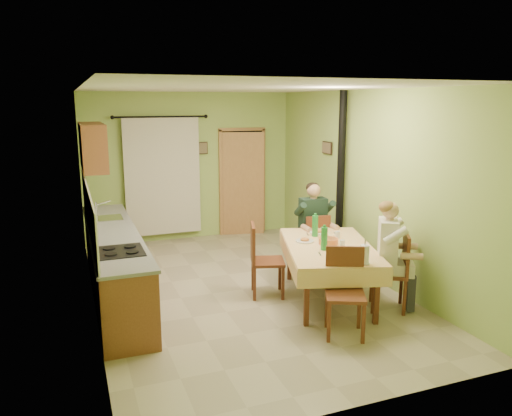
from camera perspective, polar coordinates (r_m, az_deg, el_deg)
name	(u,v)px	position (r m, az deg, el deg)	size (l,w,h in m)	color
floor	(242,289)	(7.21, -1.59, -9.28)	(4.00, 6.00, 0.01)	tan
room_shell	(241,162)	(6.76, -1.68, 5.23)	(4.04, 6.04, 2.82)	#A5C666
kitchen_run	(114,262)	(7.09, -15.91, -5.99)	(0.64, 3.64, 1.56)	brown
upper_cabinets	(93,147)	(8.08, -18.18, 6.69)	(0.35, 1.40, 0.70)	brown
curtain	(163,176)	(9.49, -10.61, 3.63)	(1.70, 0.07, 2.22)	black
doorway	(243,182)	(9.95, -1.53, 2.99)	(0.96, 0.23, 2.15)	black
dining_table	(328,272)	(6.82, 8.26, -7.29)	(1.62, 2.11, 0.76)	#EEBE7B
tableware	(332,242)	(6.59, 8.66, -3.92)	(0.68, 1.62, 0.33)	white
chair_far	(313,255)	(7.84, 6.55, -5.34)	(0.41, 0.41, 0.95)	#5E2D19
chair_near	(345,310)	(5.89, 10.08, -11.46)	(0.58, 0.58, 1.00)	#5E2D19
chair_right	(389,287)	(6.71, 14.95, -8.71)	(0.61, 0.61, 1.01)	#5E2D19
chair_left	(266,275)	(6.92, 1.19, -7.63)	(0.55, 0.55, 1.01)	#5E2D19
man_far	(314,218)	(7.69, 6.61, -1.12)	(0.60, 0.48, 1.39)	#192D23
man_right	(390,243)	(6.53, 15.10, -3.88)	(0.63, 0.65, 1.39)	silver
stove_flue	(340,202)	(8.22, 9.55, 0.69)	(0.24, 0.24, 2.80)	black
picture_back	(203,148)	(9.67, -6.11, 6.83)	(0.19, 0.03, 0.23)	black
picture_right	(327,148)	(8.66, 8.13, 6.83)	(0.03, 0.31, 0.21)	brown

